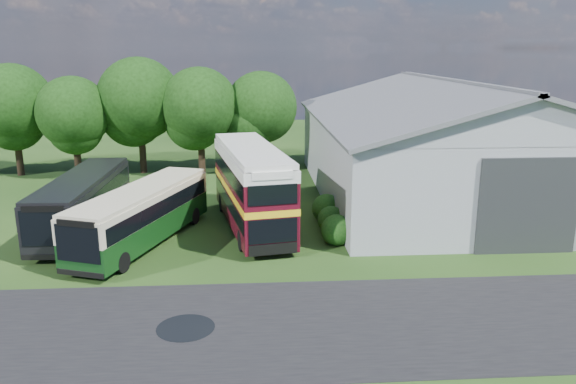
{
  "coord_description": "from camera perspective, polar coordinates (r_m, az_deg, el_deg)",
  "views": [
    {
      "loc": [
        1.05,
        -22.4,
        10.24
      ],
      "look_at": [
        3.12,
        8.0,
        2.41
      ],
      "focal_mm": 35.0,
      "sensor_mm": 36.0,
      "label": 1
    }
  ],
  "objects": [
    {
      "name": "tree_left_b",
      "position": [
        48.26,
        -20.98,
        7.54
      ],
      "size": [
        5.78,
        5.78,
        8.16
      ],
      "color": "black",
      "rests_on": "ground"
    },
    {
      "name": "tree_left_a",
      "position": [
        50.81,
        -26.17,
        8.03
      ],
      "size": [
        6.46,
        6.46,
        9.12
      ],
      "color": "black",
      "rests_on": "ground"
    },
    {
      "name": "ground",
      "position": [
        24.65,
        -6.08,
        -10.22
      ],
      "size": [
        120.0,
        120.0,
        0.0
      ],
      "primitive_type": "plane",
      "color": "#183410",
      "rests_on": "ground"
    },
    {
      "name": "asphalt_road",
      "position": [
        22.02,
        1.68,
        -13.3
      ],
      "size": [
        60.0,
        8.0,
        0.02
      ],
      "primitive_type": "cube",
      "color": "black",
      "rests_on": "ground"
    },
    {
      "name": "bus_green_single",
      "position": [
        30.96,
        -14.58,
        -2.22
      ],
      "size": [
        6.18,
        11.3,
        3.06
      ],
      "rotation": [
        0.0,
        0.0,
        -0.35
      ],
      "color": "black",
      "rests_on": "ground"
    },
    {
      "name": "shrub_back",
      "position": [
        34.28,
        3.92,
        -3.0
      ],
      "size": [
        1.8,
        1.8,
        1.8
      ],
      "primitive_type": "sphere",
      "color": "#194714",
      "rests_on": "ground"
    },
    {
      "name": "shrub_front",
      "position": [
        30.53,
        4.93,
        -5.24
      ],
      "size": [
        1.7,
        1.7,
        1.7
      ],
      "primitive_type": "sphere",
      "color": "#194714",
      "rests_on": "ground"
    },
    {
      "name": "puddle",
      "position": [
        22.08,
        -10.36,
        -13.47
      ],
      "size": [
        2.2,
        2.2,
        0.01
      ],
      "primitive_type": "cylinder",
      "color": "black",
      "rests_on": "ground"
    },
    {
      "name": "tree_right_b",
      "position": [
        47.25,
        -2.75,
        8.56
      ],
      "size": [
        5.98,
        5.98,
        8.45
      ],
      "color": "black",
      "rests_on": "ground"
    },
    {
      "name": "tree_mid",
      "position": [
        48.23,
        -14.88,
        9.11
      ],
      "size": [
        6.8,
        6.8,
        9.6
      ],
      "color": "black",
      "rests_on": "ground"
    },
    {
      "name": "bus_maroon_double",
      "position": [
        32.53,
        -3.71,
        0.43
      ],
      "size": [
        4.81,
        11.51,
        4.81
      ],
      "rotation": [
        0.0,
        0.0,
        0.18
      ],
      "color": "black",
      "rests_on": "ground"
    },
    {
      "name": "bus_dark_single",
      "position": [
        34.35,
        -20.1,
        -0.91
      ],
      "size": [
        3.01,
        11.54,
        3.16
      ],
      "rotation": [
        0.0,
        0.0,
        -0.03
      ],
      "color": "black",
      "rests_on": "ground"
    },
    {
      "name": "storage_shed",
      "position": [
        41.29,
        15.98,
        5.4
      ],
      "size": [
        18.8,
        24.8,
        8.15
      ],
      "color": "gray",
      "rests_on": "ground"
    },
    {
      "name": "tree_right_a",
      "position": [
        46.6,
        -8.96,
        8.63
      ],
      "size": [
        6.26,
        6.26,
        8.83
      ],
      "color": "black",
      "rests_on": "ground"
    },
    {
      "name": "shrub_mid",
      "position": [
        32.4,
        4.4,
        -4.06
      ],
      "size": [
        1.6,
        1.6,
        1.6
      ],
      "primitive_type": "sphere",
      "color": "#194714",
      "rests_on": "ground"
    }
  ]
}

